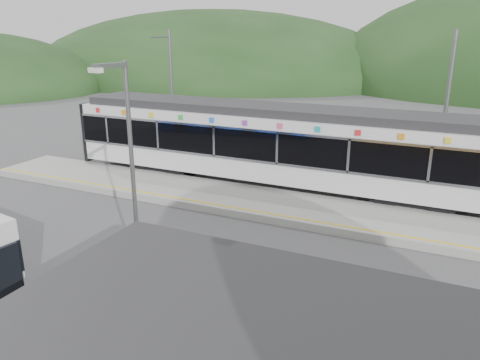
% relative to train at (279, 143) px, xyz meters
% --- Properties ---
extents(ground, '(120.00, 120.00, 0.00)m').
position_rel_train_xyz_m(ground, '(-0.31, -6.00, -2.06)').
color(ground, '#4C4C4F').
rests_on(ground, ground).
extents(hills, '(146.00, 149.00, 26.00)m').
position_rel_train_xyz_m(hills, '(5.88, -0.71, -2.06)').
color(hills, '#1E3D19').
rests_on(hills, ground).
extents(platform, '(26.00, 3.20, 0.30)m').
position_rel_train_xyz_m(platform, '(-0.31, -2.70, -1.91)').
color(platform, '#9E9E99').
rests_on(platform, ground).
extents(yellow_line, '(26.00, 0.10, 0.01)m').
position_rel_train_xyz_m(yellow_line, '(-0.31, -4.00, -1.76)').
color(yellow_line, yellow).
rests_on(yellow_line, platform).
extents(train, '(20.44, 3.01, 3.74)m').
position_rel_train_xyz_m(train, '(0.00, 0.00, 0.00)').
color(train, black).
rests_on(train, ground).
extents(catenary_mast_west, '(0.18, 1.80, 7.00)m').
position_rel_train_xyz_m(catenary_mast_west, '(-7.31, 2.56, 1.58)').
color(catenary_mast_west, slate).
rests_on(catenary_mast_west, ground).
extents(catenary_mast_east, '(0.18, 1.80, 7.00)m').
position_rel_train_xyz_m(catenary_mast_east, '(6.69, 2.56, 1.58)').
color(catenary_mast_east, slate).
rests_on(catenary_mast_east, ground).
extents(lamp_post, '(0.37, 1.11, 6.23)m').
position_rel_train_xyz_m(lamp_post, '(-0.68, -9.79, 1.65)').
color(lamp_post, slate).
rests_on(lamp_post, ground).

